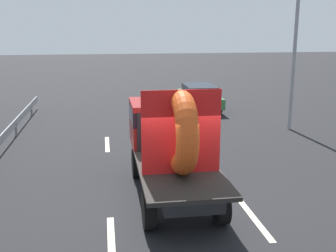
% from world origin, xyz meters
% --- Properties ---
extents(ground_plane, '(120.00, 120.00, 0.00)m').
position_xyz_m(ground_plane, '(0.00, 0.00, 0.00)').
color(ground_plane, black).
extents(flatbed_truck, '(2.02, 5.40, 3.13)m').
position_xyz_m(flatbed_truck, '(-0.17, 1.37, 1.56)').
color(flatbed_truck, black).
rests_on(flatbed_truck, ground_plane).
extents(distant_sedan, '(1.80, 4.19, 1.37)m').
position_xyz_m(distant_sedan, '(3.30, 12.54, 0.73)').
color(distant_sedan, black).
rests_on(distant_sedan, ground_plane).
extents(traffic_light, '(0.42, 0.36, 6.87)m').
position_xyz_m(traffic_light, '(6.30, 7.44, 4.39)').
color(traffic_light, gray).
rests_on(traffic_light, ground_plane).
extents(guardrail, '(0.10, 16.11, 0.71)m').
position_xyz_m(guardrail, '(-5.71, 6.09, 0.53)').
color(guardrail, gray).
rests_on(guardrail, ground_plane).
extents(lane_dash_left_near, '(0.16, 2.37, 0.01)m').
position_xyz_m(lane_dash_left_near, '(-1.90, -1.47, 0.00)').
color(lane_dash_left_near, beige).
rests_on(lane_dash_left_near, ground_plane).
extents(lane_dash_left_far, '(0.16, 2.16, 0.01)m').
position_xyz_m(lane_dash_left_far, '(-1.90, 6.23, 0.00)').
color(lane_dash_left_far, beige).
rests_on(lane_dash_left_far, ground_plane).
extents(lane_dash_right_near, '(0.16, 2.23, 0.01)m').
position_xyz_m(lane_dash_right_near, '(1.57, -0.92, 0.00)').
color(lane_dash_right_near, beige).
rests_on(lane_dash_right_near, ground_plane).
extents(lane_dash_right_far, '(0.16, 2.47, 0.01)m').
position_xyz_m(lane_dash_right_far, '(1.57, 6.29, 0.00)').
color(lane_dash_right_far, beige).
rests_on(lane_dash_right_far, ground_plane).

